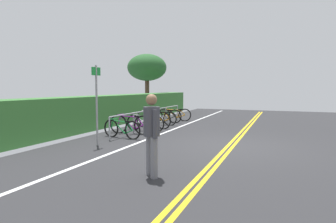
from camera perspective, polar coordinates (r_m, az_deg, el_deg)
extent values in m
cube|color=#2B2B2D|center=(8.83, 12.43, -6.83)|extent=(28.57, 10.19, 0.05)
cube|color=gold|center=(8.81, 12.95, -6.68)|extent=(25.72, 0.10, 0.00)
cube|color=gold|center=(8.84, 11.92, -6.63)|extent=(25.72, 0.10, 0.00)
cube|color=white|center=(9.66, -4.20, -5.56)|extent=(25.72, 0.12, 0.00)
cylinder|color=#9EA0A5|center=(9.60, -11.61, -3.40)|extent=(0.05, 0.05, 0.77)
cylinder|color=#9EA0A5|center=(10.99, -6.91, -2.30)|extent=(0.05, 0.05, 0.77)
cylinder|color=#9EA0A5|center=(12.43, -3.28, -1.45)|extent=(0.05, 0.05, 0.77)
cylinder|color=#9EA0A5|center=(13.92, -0.42, -0.77)|extent=(0.05, 0.05, 0.77)
cylinder|color=#9EA0A5|center=(15.44, 1.88, -0.23)|extent=(0.05, 0.05, 0.77)
cylinder|color=#9EA0A5|center=(12.40, -3.29, 0.32)|extent=(6.54, 0.04, 0.04)
torus|color=black|center=(10.32, -11.27, -3.30)|extent=(0.16, 0.66, 0.66)
torus|color=black|center=(9.71, -7.09, -3.75)|extent=(0.16, 0.66, 0.66)
cylinder|color=#198C38|center=(10.07, -9.77, -3.04)|extent=(0.12, 0.55, 0.45)
cylinder|color=#198C38|center=(10.01, -9.51, -1.96)|extent=(0.14, 0.65, 0.07)
cylinder|color=#198C38|center=(9.87, -8.34, -3.27)|extent=(0.06, 0.16, 0.40)
cylinder|color=#198C38|center=(9.82, -7.85, -4.06)|extent=(0.09, 0.35, 0.17)
cylinder|color=#198C38|center=(9.75, -7.58, -2.96)|extent=(0.07, 0.24, 0.28)
cylinder|color=#198C38|center=(10.27, -11.08, -2.53)|extent=(0.06, 0.13, 0.30)
cube|color=black|center=(9.80, -8.07, -1.99)|extent=(0.11, 0.21, 0.05)
cylinder|color=#198C38|center=(10.21, -10.90, -1.47)|extent=(0.46, 0.10, 0.03)
torus|color=black|center=(11.09, -9.88, -2.49)|extent=(0.08, 0.74, 0.74)
torus|color=black|center=(10.61, -5.02, -2.77)|extent=(0.08, 0.74, 0.74)
cylinder|color=purple|center=(10.89, -8.11, -2.15)|extent=(0.05, 0.59, 0.51)
cylinder|color=purple|center=(10.83, -7.81, -0.99)|extent=(0.06, 0.71, 0.07)
cylinder|color=purple|center=(10.73, -6.45, -2.32)|extent=(0.04, 0.17, 0.46)
cylinder|color=purple|center=(10.70, -5.89, -3.13)|extent=(0.05, 0.38, 0.19)
cylinder|color=purple|center=(10.64, -5.58, -1.96)|extent=(0.04, 0.26, 0.31)
cylinder|color=purple|center=(11.04, -9.65, -1.67)|extent=(0.04, 0.14, 0.34)
cube|color=black|center=(10.67, -6.14, -0.99)|extent=(0.09, 0.20, 0.05)
cylinder|color=purple|center=(10.99, -9.44, -0.57)|extent=(0.46, 0.04, 0.03)
torus|color=black|center=(11.82, -6.84, -2.22)|extent=(0.07, 0.66, 0.66)
torus|color=black|center=(11.33, -2.26, -2.49)|extent=(0.07, 0.66, 0.66)
cylinder|color=silver|center=(11.61, -5.17, -1.95)|extent=(0.05, 0.60, 0.45)
cylinder|color=silver|center=(11.56, -4.88, -1.00)|extent=(0.06, 0.71, 0.07)
cylinder|color=silver|center=(11.45, -3.61, -2.11)|extent=(0.04, 0.17, 0.40)
cylinder|color=silver|center=(11.41, -3.09, -2.78)|extent=(0.05, 0.38, 0.17)
cylinder|color=silver|center=(11.36, -2.78, -1.82)|extent=(0.04, 0.26, 0.28)
cylinder|color=silver|center=(11.77, -6.63, -1.54)|extent=(0.04, 0.14, 0.30)
cube|color=black|center=(11.39, -3.31, -1.00)|extent=(0.09, 0.20, 0.05)
cylinder|color=silver|center=(11.73, -6.42, -0.61)|extent=(0.46, 0.04, 0.03)
torus|color=black|center=(12.67, -4.96, -1.48)|extent=(0.20, 0.76, 0.77)
torus|color=black|center=(12.04, -0.95, -1.79)|extent=(0.20, 0.76, 0.77)
cylinder|color=white|center=(12.42, -3.50, -1.19)|extent=(0.15, 0.61, 0.52)
cylinder|color=white|center=(12.36, -3.25, -0.15)|extent=(0.18, 0.72, 0.07)
cylinder|color=white|center=(12.21, -2.13, -1.37)|extent=(0.07, 0.18, 0.47)
cylinder|color=white|center=(12.16, -1.68, -2.11)|extent=(0.11, 0.39, 0.19)
cylinder|color=white|center=(12.09, -1.41, -1.05)|extent=(0.09, 0.27, 0.32)
cylinder|color=white|center=(12.62, -4.77, -0.74)|extent=(0.06, 0.15, 0.35)
cube|color=black|center=(12.14, -1.87, -0.17)|extent=(0.12, 0.21, 0.05)
cylinder|color=white|center=(12.57, -4.59, 0.24)|extent=(0.46, 0.12, 0.03)
torus|color=black|center=(13.54, -3.58, -1.26)|extent=(0.07, 0.68, 0.68)
torus|color=black|center=(13.12, 0.38, -1.44)|extent=(0.07, 0.68, 0.68)
cylinder|color=orange|center=(13.37, -2.13, -1.00)|extent=(0.05, 0.58, 0.46)
cylinder|color=orange|center=(13.32, -1.87, -0.15)|extent=(0.05, 0.69, 0.07)
cylinder|color=orange|center=(13.23, -0.78, -1.12)|extent=(0.04, 0.17, 0.41)
cylinder|color=orange|center=(13.20, -0.33, -1.71)|extent=(0.04, 0.37, 0.17)
cylinder|color=orange|center=(13.15, -0.07, -0.85)|extent=(0.04, 0.25, 0.29)
cylinder|color=orange|center=(13.51, -3.39, -0.65)|extent=(0.04, 0.14, 0.31)
cube|color=black|center=(13.18, -0.52, -0.14)|extent=(0.08, 0.20, 0.05)
cylinder|color=orange|center=(13.47, -3.20, 0.18)|extent=(0.46, 0.04, 0.03)
torus|color=black|center=(14.35, -2.40, -0.88)|extent=(0.11, 0.70, 0.69)
torus|color=black|center=(14.05, 1.35, -1.00)|extent=(0.11, 0.70, 0.69)
cylinder|color=black|center=(14.22, -1.01, -0.60)|extent=(0.08, 0.56, 0.47)
cylinder|color=black|center=(14.18, -0.77, 0.22)|extent=(0.09, 0.67, 0.07)
cylinder|color=black|center=(14.12, 0.27, -0.70)|extent=(0.05, 0.16, 0.43)
cylinder|color=black|center=(14.11, 0.69, -1.27)|extent=(0.06, 0.36, 0.18)
cylinder|color=black|center=(14.07, 0.93, -0.43)|extent=(0.06, 0.25, 0.29)
cylinder|color=black|center=(14.32, -2.22, -0.28)|extent=(0.05, 0.13, 0.31)
cube|color=black|center=(14.08, 0.52, 0.25)|extent=(0.10, 0.21, 0.05)
cylinder|color=black|center=(14.29, -2.03, 0.52)|extent=(0.46, 0.06, 0.03)
torus|color=black|center=(15.00, -0.78, -0.68)|extent=(0.25, 0.66, 0.67)
torus|color=black|center=(14.93, 3.37, -0.71)|extent=(0.25, 0.66, 0.67)
cylinder|color=orange|center=(14.95, 0.77, -0.40)|extent=(0.21, 0.60, 0.46)
cylinder|color=orange|center=(14.93, 1.04, 0.36)|extent=(0.25, 0.72, 0.07)
cylinder|color=orange|center=(14.93, 2.18, -0.46)|extent=(0.09, 0.18, 0.41)
cylinder|color=orange|center=(14.94, 2.64, -0.97)|extent=(0.15, 0.39, 0.17)
cylinder|color=orange|center=(14.92, 2.91, -0.21)|extent=(0.11, 0.26, 0.29)
cylinder|color=orange|center=(14.98, -0.58, -0.12)|extent=(0.08, 0.15, 0.30)
cube|color=black|center=(14.91, 2.46, 0.41)|extent=(0.13, 0.21, 0.05)
cylinder|color=orange|center=(14.96, -0.37, 0.62)|extent=(0.45, 0.16, 0.03)
cylinder|color=slate|center=(5.53, -2.79, -9.19)|extent=(0.14, 0.14, 0.80)
cylinder|color=slate|center=(5.78, -3.71, -8.59)|extent=(0.14, 0.14, 0.80)
cylinder|color=#3F3F47|center=(5.53, -3.30, -1.98)|extent=(0.32, 0.32, 0.57)
sphere|color=#8C6647|center=(5.50, -3.32, 2.39)|extent=(0.22, 0.22, 0.22)
cylinder|color=#3F3F47|center=(5.35, -2.58, -2.58)|extent=(0.09, 0.09, 0.55)
cylinder|color=#3F3F47|center=(5.72, -3.96, -2.10)|extent=(0.09, 0.09, 0.55)
cylinder|color=gray|center=(8.77, -14.05, 1.14)|extent=(0.06, 0.06, 2.40)
cube|color=#198C33|center=(8.77, -14.18, 7.79)|extent=(0.36, 0.06, 0.24)
cube|color=#387533|center=(14.79, -8.81, 0.68)|extent=(15.54, 1.14, 1.38)
cylinder|color=#473323|center=(21.16, -4.18, 3.23)|extent=(0.31, 0.31, 2.33)
ellipsoid|color=#235626|center=(21.20, -4.22, 8.75)|extent=(2.86, 2.86, 1.95)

